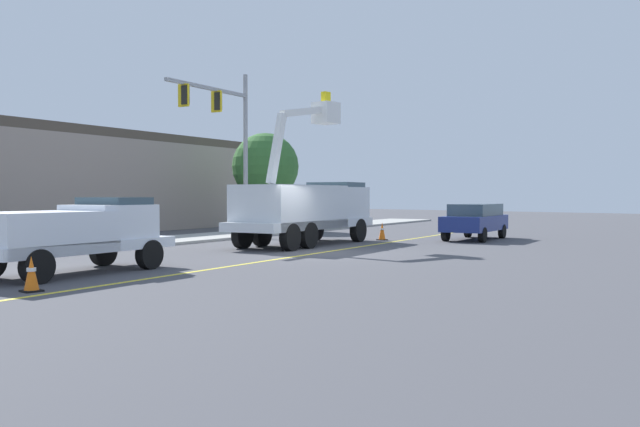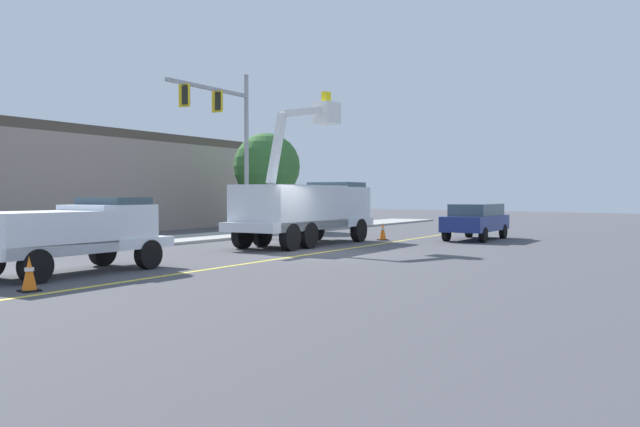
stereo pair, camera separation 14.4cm
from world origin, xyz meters
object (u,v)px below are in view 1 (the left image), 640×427
object	(u,v)px
service_pickup_truck	(73,232)
traffic_cone_mid_front	(382,231)
passing_minivan	(475,219)
utility_bucket_truck	(306,207)
traffic_signal_mast	(226,127)
traffic_cone_leading	(31,274)

from	to	relation	value
service_pickup_truck	traffic_cone_mid_front	xyz separation A→B (m)	(16.19, 1.62, -0.70)
passing_minivan	service_pickup_truck	bearing A→B (deg)	175.79
traffic_cone_mid_front	utility_bucket_truck	bearing A→B (deg)	170.41
traffic_signal_mast	traffic_cone_leading	bearing A→B (deg)	-144.23
passing_minivan	traffic_signal_mast	bearing A→B (deg)	128.45
passing_minivan	traffic_cone_mid_front	bearing A→B (deg)	136.81
utility_bucket_truck	traffic_cone_leading	size ratio (longest dim) A/B	10.81
traffic_cone_leading	traffic_signal_mast	world-z (taller)	traffic_signal_mast
traffic_cone_mid_front	service_pickup_truck	bearing A→B (deg)	-174.28
service_pickup_truck	traffic_cone_mid_front	size ratio (longest dim) A/B	6.95
passing_minivan	traffic_cone_mid_front	size ratio (longest dim) A/B	5.98
service_pickup_truck	passing_minivan	xyz separation A→B (m)	(19.45, -1.43, -0.15)
service_pickup_truck	traffic_signal_mast	bearing A→B (deg)	33.22
traffic_signal_mast	service_pickup_truck	bearing A→B (deg)	-146.78
utility_bucket_truck	traffic_cone_mid_front	bearing A→B (deg)	-9.59
passing_minivan	traffic_signal_mast	world-z (taller)	traffic_signal_mast
service_pickup_truck	traffic_cone_mid_front	distance (m)	16.29
traffic_cone_mid_front	traffic_signal_mast	xyz separation A→B (m)	(-4.15, 6.27, 4.97)
service_pickup_truck	traffic_cone_leading	world-z (taller)	service_pickup_truck
service_pickup_truck	traffic_signal_mast	distance (m)	15.02
utility_bucket_truck	traffic_cone_leading	distance (m)	14.87
passing_minivan	traffic_cone_leading	xyz separation A→B (m)	(-21.70, -0.98, -0.58)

